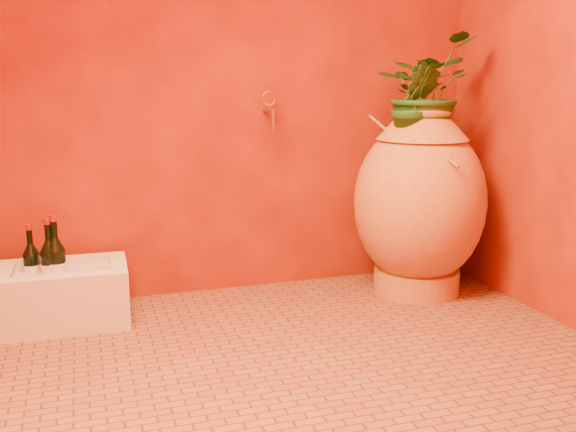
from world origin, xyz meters
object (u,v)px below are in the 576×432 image
object	(u,v)px
wall_tap	(270,108)
amphora	(419,202)
wine_bottle_c	(51,267)
stone_basin	(64,296)
wine_bottle_a	(57,266)
wine_bottle_b	(32,268)

from	to	relation	value
wall_tap	amphora	bearing A→B (deg)	-20.35
amphora	wine_bottle_c	bearing A→B (deg)	176.96
stone_basin	wine_bottle_c	distance (m)	0.15
amphora	wine_bottle_a	bearing A→B (deg)	177.10
amphora	stone_basin	size ratio (longest dim) A/B	1.68
wine_bottle_a	wall_tap	xyz separation A→B (m)	(1.02, 0.17, 0.66)
wine_bottle_c	wall_tap	world-z (taller)	wall_tap
stone_basin	wine_bottle_b	xyz separation A→B (m)	(-0.13, 0.06, 0.13)
amphora	wall_tap	size ratio (longest dim) A/B	5.22
amphora	wine_bottle_b	bearing A→B (deg)	174.98
wine_bottle_a	wall_tap	size ratio (longest dim) A/B	1.97
wine_bottle_c	wine_bottle_a	bearing A→B (deg)	-12.01
amphora	stone_basin	distance (m)	1.74
stone_basin	wall_tap	bearing A→B (deg)	9.02
stone_basin	wine_bottle_a	distance (m)	0.15
wine_bottle_b	wall_tap	xyz separation A→B (m)	(1.13, 0.10, 0.68)
amphora	wine_bottle_c	distance (m)	1.76
stone_basin	wine_bottle_a	world-z (taller)	wine_bottle_a
wine_bottle_c	amphora	bearing A→B (deg)	-3.04
wine_bottle_b	wall_tap	bearing A→B (deg)	4.99
amphora	wine_bottle_c	world-z (taller)	amphora
stone_basin	wine_bottle_c	bearing A→B (deg)	-170.87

